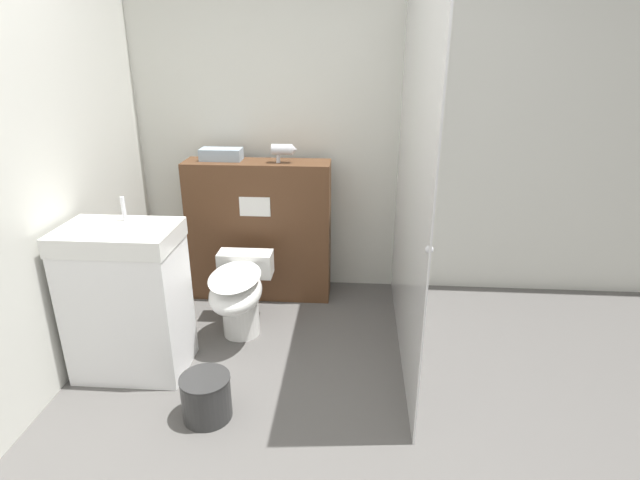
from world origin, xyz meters
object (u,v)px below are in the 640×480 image
(hair_drier, at_px, (283,150))
(waste_bin, at_px, (206,397))
(toilet, at_px, (239,293))
(sink_vanity, at_px, (128,301))

(hair_drier, distance_m, waste_bin, 1.73)
(toilet, relative_size, sink_vanity, 0.62)
(toilet, height_order, sink_vanity, sink_vanity)
(sink_vanity, height_order, hair_drier, hair_drier)
(toilet, distance_m, sink_vanity, 0.70)
(hair_drier, xyz_separation_m, waste_bin, (-0.23, -1.38, -1.02))
(toilet, xyz_separation_m, sink_vanity, (-0.55, -0.41, 0.14))
(waste_bin, bearing_deg, hair_drier, 80.37)
(toilet, height_order, hair_drier, hair_drier)
(sink_vanity, bearing_deg, toilet, 36.65)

